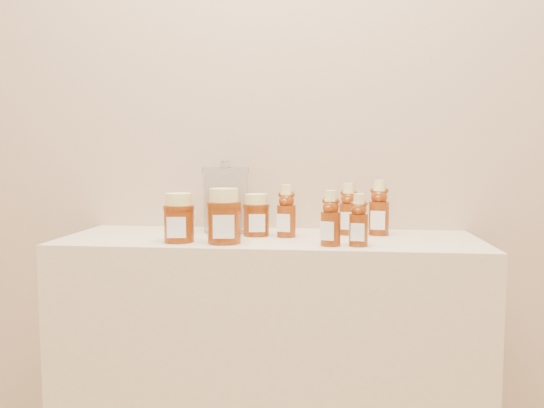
# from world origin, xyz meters

# --- Properties ---
(wall_back) EXTENTS (3.50, 0.02, 2.70)m
(wall_back) POSITION_xyz_m (0.00, 1.75, 1.35)
(wall_back) COLOR tan
(wall_back) RESTS_ON ground
(display_table) EXTENTS (1.20, 0.40, 0.90)m
(display_table) POSITION_xyz_m (0.00, 1.55, 0.45)
(display_table) COLOR beige
(display_table) RESTS_ON ground
(bear_bottle_back_left) EXTENTS (0.07, 0.07, 0.17)m
(bear_bottle_back_left) POSITION_xyz_m (0.05, 1.57, 0.99)
(bear_bottle_back_left) COLOR #632307
(bear_bottle_back_left) RESTS_ON display_table
(bear_bottle_back_mid) EXTENTS (0.07, 0.07, 0.18)m
(bear_bottle_back_mid) POSITION_xyz_m (0.23, 1.63, 0.99)
(bear_bottle_back_mid) COLOR #632307
(bear_bottle_back_mid) RESTS_ON display_table
(bear_bottle_back_right) EXTENTS (0.07, 0.07, 0.19)m
(bear_bottle_back_right) POSITION_xyz_m (0.32, 1.63, 0.99)
(bear_bottle_back_right) COLOR #632307
(bear_bottle_back_right) RESTS_ON display_table
(bear_bottle_front_left) EXTENTS (0.07, 0.07, 0.17)m
(bear_bottle_front_left) POSITION_xyz_m (0.18, 1.43, 0.98)
(bear_bottle_front_left) COLOR #632307
(bear_bottle_front_left) RESTS_ON display_table
(bear_bottle_front_right) EXTENTS (0.06, 0.06, 0.16)m
(bear_bottle_front_right) POSITION_xyz_m (0.25, 1.43, 0.98)
(bear_bottle_front_right) COLOR #632307
(bear_bottle_front_right) RESTS_ON display_table
(honey_jar_left) EXTENTS (0.09, 0.09, 0.13)m
(honey_jar_left) POSITION_xyz_m (-0.24, 1.44, 0.97)
(honey_jar_left) COLOR #632307
(honey_jar_left) RESTS_ON display_table
(honey_jar_back) EXTENTS (0.09, 0.09, 0.12)m
(honey_jar_back) POSITION_xyz_m (-0.04, 1.58, 0.96)
(honey_jar_back) COLOR #632307
(honey_jar_back) RESTS_ON display_table
(honey_jar_front) EXTENTS (0.11, 0.11, 0.15)m
(honey_jar_front) POSITION_xyz_m (-0.11, 1.44, 0.97)
(honey_jar_front) COLOR #632307
(honey_jar_front) RESTS_ON display_table
(glass_canister) EXTENTS (0.19, 0.19, 0.22)m
(glass_canister) POSITION_xyz_m (-0.15, 1.64, 1.01)
(glass_canister) COLOR white
(glass_canister) RESTS_ON display_table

